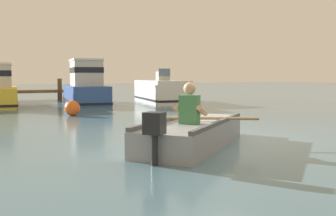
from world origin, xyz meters
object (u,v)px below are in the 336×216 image
(moored_boat_blue, at_px, (85,88))
(moored_boat_white, at_px, (161,92))
(rowboat_with_person, at_px, (193,133))
(mooring_buoy, at_px, (72,108))

(moored_boat_blue, xyz_separation_m, moored_boat_white, (3.65, -0.57, -0.24))
(rowboat_with_person, relative_size, moored_boat_white, 0.66)
(moored_boat_blue, distance_m, mooring_buoy, 5.47)
(rowboat_with_person, height_order, moored_boat_white, moored_boat_white)
(moored_boat_blue, distance_m, moored_boat_white, 3.70)
(moored_boat_white, bearing_deg, moored_boat_blue, 171.08)
(rowboat_with_person, distance_m, mooring_buoy, 6.60)
(moored_boat_blue, relative_size, mooring_buoy, 10.51)
(moored_boat_blue, xyz_separation_m, mooring_buoy, (-1.85, -5.12, -0.51))
(moored_boat_white, bearing_deg, mooring_buoy, -140.40)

